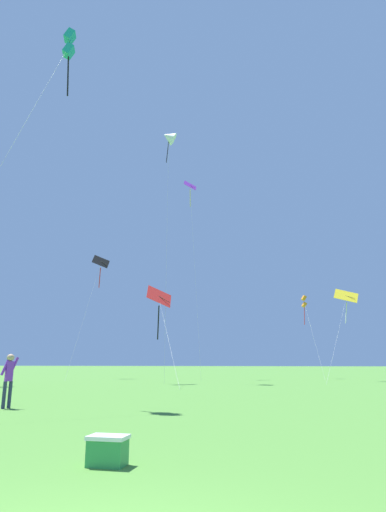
% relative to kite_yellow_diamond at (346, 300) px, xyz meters
% --- Properties ---
extents(kite_yellow_diamond, '(3.91, 7.65, 8.23)m').
position_rel_kite_yellow_diamond_xyz_m(kite_yellow_diamond, '(0.00, 0.00, 0.00)').
color(kite_yellow_diamond, yellow).
rests_on(kite_yellow_diamond, ground_plane).
extents(kite_white_distant, '(2.02, 4.86, 23.43)m').
position_rel_kite_yellow_diamond_xyz_m(kite_white_distant, '(-15.53, -5.05, 15.56)').
color(kite_white_distant, white).
rests_on(kite_white_distant, ground_plane).
extents(kite_purple_streamer, '(2.99, 6.24, 21.89)m').
position_rel_kite_yellow_diamond_xyz_m(kite_purple_streamer, '(-15.31, 3.35, 12.94)').
color(kite_purple_streamer, purple).
rests_on(kite_purple_streamer, ground_plane).
extents(kite_teal_box, '(0.98, 8.98, 17.96)m').
position_rel_kite_yellow_diamond_xyz_m(kite_teal_box, '(-15.20, -24.44, 9.95)').
color(kite_teal_box, teal).
rests_on(kite_teal_box, ground_plane).
extents(kite_red_high, '(4.43, 8.03, 7.55)m').
position_rel_kite_yellow_diamond_xyz_m(kite_red_high, '(-15.01, -8.85, -1.11)').
color(kite_red_high, red).
rests_on(kite_red_high, ground_plane).
extents(kite_orange_box, '(1.49, 6.58, 8.44)m').
position_rel_kite_yellow_diamond_xyz_m(kite_orange_box, '(-3.51, 5.63, 0.64)').
color(kite_orange_box, orange).
rests_on(kite_orange_box, ground_plane).
extents(kite_black_large, '(1.64, 8.28, 13.13)m').
position_rel_kite_yellow_diamond_xyz_m(kite_black_large, '(-25.02, 1.53, 4.58)').
color(kite_black_large, black).
rests_on(kite_black_large, ground_plane).
extents(person_near_tree, '(0.44, 0.51, 1.82)m').
position_rel_kite_yellow_diamond_xyz_m(person_near_tree, '(-14.67, -27.40, -5.94)').
color(person_near_tree, '#2D3351').
rests_on(person_near_tree, ground_plane).
extents(picnic_cooler, '(0.60, 0.40, 0.44)m').
position_rel_kite_yellow_diamond_xyz_m(picnic_cooler, '(-7.85, -34.52, -6.81)').
color(picnic_cooler, '#2D8C47').
rests_on(picnic_cooler, ground_plane).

